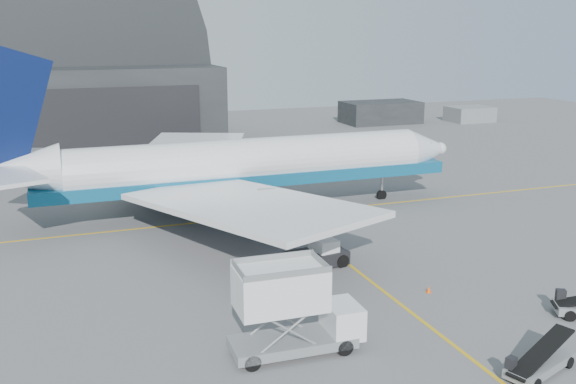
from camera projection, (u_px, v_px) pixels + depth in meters
name	position (u px, v px, depth m)	size (l,w,h in m)	color
ground	(386.00, 293.00, 42.30)	(200.00, 200.00, 0.00)	#565659
taxi_lines	(313.00, 237.00, 53.83)	(80.00, 42.12, 0.02)	gold
hangar	(33.00, 83.00, 91.77)	(50.00, 28.30, 28.00)	black
distant_bldg_a	(380.00, 123.00, 120.55)	(14.00, 8.00, 4.00)	black
distant_bldg_b	(469.00, 121.00, 122.58)	(8.00, 6.00, 2.80)	gray
airliner	(231.00, 166.00, 59.52)	(46.63, 45.22, 16.37)	white
catering_truck	(291.00, 310.00, 33.86)	(7.17, 2.90, 4.88)	gray
pushback_tug	(318.00, 256.00, 47.02)	(4.77, 3.24, 2.05)	black
belt_loader_a	(539.00, 363.00, 32.25)	(4.80, 2.94, 1.81)	gray
traffic_cone	(429.00, 289.00, 42.30)	(0.32, 0.32, 0.46)	#FF5208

